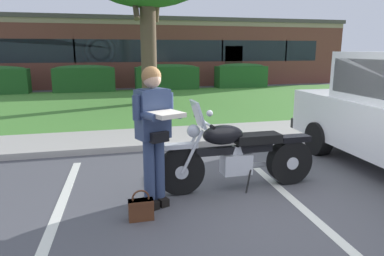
{
  "coord_description": "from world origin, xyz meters",
  "views": [
    {
      "loc": [
        -2.0,
        -3.64,
        1.88
      ],
      "look_at": [
        -0.84,
        0.88,
        0.85
      ],
      "focal_mm": 32.96,
      "sensor_mm": 36.0,
      "label": 1
    }
  ],
  "objects_px": {
    "motorcycle": "(243,154)",
    "brick_building": "(140,52)",
    "hedge_center_left": "(84,78)",
    "hedge_right": "(241,75)",
    "handbag": "(141,208)",
    "rider_person": "(154,126)",
    "hedge_center_right": "(167,77)"
  },
  "relations": [
    {
      "from": "motorcycle",
      "to": "brick_building",
      "type": "bearing_deg",
      "value": 87.83
    },
    {
      "from": "hedge_center_left",
      "to": "hedge_right",
      "type": "bearing_deg",
      "value": -0.0
    },
    {
      "from": "handbag",
      "to": "hedge_right",
      "type": "bearing_deg",
      "value": 63.52
    },
    {
      "from": "rider_person",
      "to": "hedge_center_right",
      "type": "xyz_separation_m",
      "value": [
        2.45,
        12.57,
        -0.36
      ]
    },
    {
      "from": "brick_building",
      "to": "hedge_center_left",
      "type": "bearing_deg",
      "value": -115.58
    },
    {
      "from": "hedge_center_left",
      "to": "hedge_right",
      "type": "height_order",
      "value": "same"
    },
    {
      "from": "rider_person",
      "to": "hedge_center_left",
      "type": "height_order",
      "value": "rider_person"
    },
    {
      "from": "hedge_right",
      "to": "brick_building",
      "type": "height_order",
      "value": "brick_building"
    },
    {
      "from": "hedge_center_left",
      "to": "hedge_center_right",
      "type": "xyz_separation_m",
      "value": [
        3.76,
        0.0,
        0.0
      ]
    },
    {
      "from": "hedge_center_left",
      "to": "brick_building",
      "type": "distance_m",
      "value": 7.72
    },
    {
      "from": "rider_person",
      "to": "hedge_center_right",
      "type": "distance_m",
      "value": 12.81
    },
    {
      "from": "hedge_center_right",
      "to": "hedge_right",
      "type": "bearing_deg",
      "value": -0.0
    },
    {
      "from": "motorcycle",
      "to": "brick_building",
      "type": "height_order",
      "value": "brick_building"
    },
    {
      "from": "hedge_right",
      "to": "brick_building",
      "type": "distance_m",
      "value": 8.16
    },
    {
      "from": "handbag",
      "to": "brick_building",
      "type": "relative_size",
      "value": 0.02
    },
    {
      "from": "rider_person",
      "to": "handbag",
      "type": "xyz_separation_m",
      "value": [
        -0.22,
        -0.32,
        -0.86
      ]
    },
    {
      "from": "motorcycle",
      "to": "hedge_center_right",
      "type": "relative_size",
      "value": 0.76
    },
    {
      "from": "handbag",
      "to": "hedge_center_left",
      "type": "bearing_deg",
      "value": 94.85
    },
    {
      "from": "motorcycle",
      "to": "rider_person",
      "type": "bearing_deg",
      "value": -166.96
    },
    {
      "from": "motorcycle",
      "to": "hedge_right",
      "type": "bearing_deg",
      "value": 68.06
    },
    {
      "from": "motorcycle",
      "to": "hedge_right",
      "type": "distance_m",
      "value": 13.24
    },
    {
      "from": "hedge_center_right",
      "to": "hedge_right",
      "type": "distance_m",
      "value": 3.76
    },
    {
      "from": "hedge_right",
      "to": "brick_building",
      "type": "xyz_separation_m",
      "value": [
        -4.22,
        6.88,
        1.13
      ]
    },
    {
      "from": "motorcycle",
      "to": "rider_person",
      "type": "height_order",
      "value": "rider_person"
    },
    {
      "from": "handbag",
      "to": "brick_building",
      "type": "height_order",
      "value": "brick_building"
    },
    {
      "from": "hedge_right",
      "to": "brick_building",
      "type": "relative_size",
      "value": 0.11
    },
    {
      "from": "rider_person",
      "to": "brick_building",
      "type": "relative_size",
      "value": 0.08
    },
    {
      "from": "motorcycle",
      "to": "hedge_center_right",
      "type": "bearing_deg",
      "value": 84.47
    },
    {
      "from": "handbag",
      "to": "motorcycle",
      "type": "bearing_deg",
      "value": 22.62
    },
    {
      "from": "motorcycle",
      "to": "rider_person",
      "type": "xyz_separation_m",
      "value": [
        -1.26,
        -0.29,
        0.52
      ]
    },
    {
      "from": "rider_person",
      "to": "handbag",
      "type": "relative_size",
      "value": 4.74
    },
    {
      "from": "handbag",
      "to": "hedge_center_right",
      "type": "xyz_separation_m",
      "value": [
        2.66,
        12.9,
        0.51
      ]
    }
  ]
}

